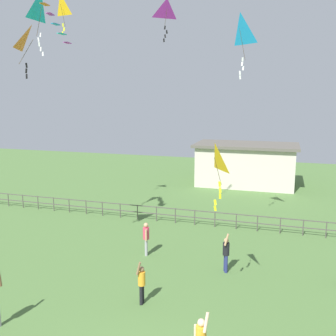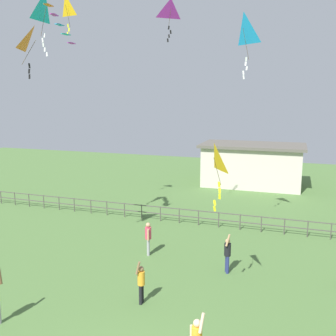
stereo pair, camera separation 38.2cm
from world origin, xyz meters
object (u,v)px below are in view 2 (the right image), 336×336
at_px(person_3, 148,236).
at_px(kite_0, 36,41).
at_px(kite_2, 46,8).
at_px(kite_5, 66,6).
at_px(person_2, 227,253).
at_px(kite_7, 171,10).
at_px(kite_4, 214,160).
at_px(person_4, 141,282).
at_px(kite_1, 243,30).

distance_m(person_3, kite_0, 10.16).
bearing_deg(kite_2, kite_5, 107.96).
xyz_separation_m(person_2, kite_2, (-9.09, 0.47, 10.96)).
relative_size(person_3, kite_7, 0.76).
bearing_deg(kite_2, kite_4, -21.23).
height_order(person_4, kite_7, kite_7).
bearing_deg(kite_1, person_3, -140.81).
relative_size(kite_4, kite_7, 1.11).
bearing_deg(kite_1, kite_7, 169.17).
xyz_separation_m(person_2, person_3, (-4.04, 0.67, 0.02)).
bearing_deg(kite_5, kite_4, -34.03).
bearing_deg(kite_7, person_2, -47.72).
distance_m(person_4, kite_7, 14.15).
bearing_deg(person_4, kite_2, 147.82).
bearing_deg(kite_2, kite_0, -63.73).
xyz_separation_m(kite_1, kite_7, (-3.98, 0.76, 1.38)).
bearing_deg(person_2, person_3, 170.51).
height_order(person_3, kite_2, kite_2).
bearing_deg(kite_2, person_4, -32.18).
xyz_separation_m(kite_0, kite_4, (7.71, -0.85, -4.41)).
distance_m(person_2, kite_5, 16.06).
distance_m(person_4, kite_1, 12.74).
xyz_separation_m(person_2, kite_1, (-0.18, 3.82, 10.02)).
height_order(kite_1, kite_7, kite_7).
bearing_deg(kite_4, kite_7, 118.31).
bearing_deg(kite_7, person_4, -79.32).
height_order(kite_2, kite_5, kite_5).
relative_size(kite_2, kite_5, 1.34).
xyz_separation_m(person_3, kite_4, (3.97, -3.71, 4.59)).
bearing_deg(kite_0, kite_7, 61.88).
bearing_deg(kite_4, person_2, 88.79).
height_order(person_2, kite_5, kite_5).
distance_m(person_4, kite_0, 10.54).
bearing_deg(person_2, kite_4, -91.21).
bearing_deg(kite_0, person_3, 37.35).
bearing_deg(kite_2, person_3, 2.29).
relative_size(kite_1, kite_5, 1.43).
xyz_separation_m(person_3, person_4, (1.41, -4.27, -0.07)).
bearing_deg(person_2, person_4, -126.10).
distance_m(person_2, kite_4, 5.52).
bearing_deg(person_3, kite_1, 39.19).
bearing_deg(person_2, kite_2, 177.02).
distance_m(person_2, kite_7, 12.97).
xyz_separation_m(kite_4, kite_5, (-10.10, 6.82, 7.23)).
distance_m(person_2, kite_2, 14.24).
relative_size(person_2, kite_1, 0.59).
bearing_deg(person_3, person_4, -71.69).
xyz_separation_m(kite_2, kite_5, (-1.07, 3.31, 0.89)).
relative_size(kite_1, kite_7, 1.44).
bearing_deg(kite_5, person_2, -20.43).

